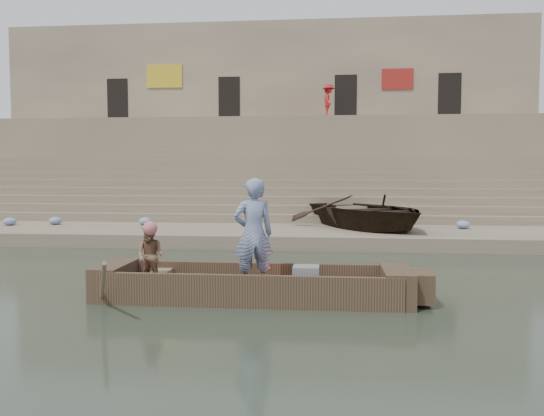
% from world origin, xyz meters
% --- Properties ---
extents(ground, '(120.00, 120.00, 0.00)m').
position_xyz_m(ground, '(0.00, 0.00, 0.00)').
color(ground, '#2A3628').
rests_on(ground, ground).
extents(lower_landing, '(32.00, 4.00, 0.40)m').
position_xyz_m(lower_landing, '(0.00, 8.00, 0.20)').
color(lower_landing, gray).
rests_on(lower_landing, ground).
extents(mid_landing, '(32.00, 3.00, 2.80)m').
position_xyz_m(mid_landing, '(0.00, 15.50, 1.40)').
color(mid_landing, gray).
rests_on(mid_landing, ground).
extents(upper_landing, '(32.00, 3.00, 5.20)m').
position_xyz_m(upper_landing, '(0.00, 22.50, 2.60)').
color(upper_landing, gray).
rests_on(upper_landing, ground).
extents(ghat_steps, '(32.00, 11.00, 5.20)m').
position_xyz_m(ghat_steps, '(0.00, 17.19, 1.80)').
color(ghat_steps, gray).
rests_on(ghat_steps, ground).
extents(building_wall, '(32.00, 5.07, 11.20)m').
position_xyz_m(building_wall, '(0.00, 26.50, 5.60)').
color(building_wall, tan).
rests_on(building_wall, ground).
extents(main_rowboat, '(5.00, 1.30, 0.22)m').
position_xyz_m(main_rowboat, '(2.72, 0.07, 0.11)').
color(main_rowboat, brown).
rests_on(main_rowboat, ground).
extents(rowboat_trim, '(6.04, 2.63, 1.78)m').
position_xyz_m(rowboat_trim, '(2.92, 0.06, 0.31)').
color(rowboat_trim, brown).
rests_on(rowboat_trim, ground).
extents(standing_man, '(0.83, 0.68, 1.96)m').
position_xyz_m(standing_man, '(2.76, -0.06, 1.20)').
color(standing_man, navy).
rests_on(standing_man, main_rowboat).
extents(rowing_man, '(0.61, 0.52, 1.11)m').
position_xyz_m(rowing_man, '(0.90, -0.06, 0.78)').
color(rowing_man, '#246E46').
rests_on(rowing_man, main_rowboat).
extents(television, '(0.46, 0.42, 0.40)m').
position_xyz_m(television, '(3.67, 0.07, 0.42)').
color(television, gray).
rests_on(television, main_rowboat).
extents(beached_rowboat, '(5.98, 6.53, 1.11)m').
position_xyz_m(beached_rowboat, '(5.31, 8.72, 0.95)').
color(beached_rowboat, '#2D2116').
rests_on(beached_rowboat, lower_landing).
extents(pedestrian, '(0.79, 1.28, 1.91)m').
position_xyz_m(pedestrian, '(3.99, 22.21, 6.16)').
color(pedestrian, '#AD1D1F').
rests_on(pedestrian, upper_landing).
extents(cloth_bundles, '(16.65, 1.69, 0.26)m').
position_xyz_m(cloth_bundles, '(-2.79, 8.54, 0.53)').
color(cloth_bundles, '#3F5999').
rests_on(cloth_bundles, lower_landing).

